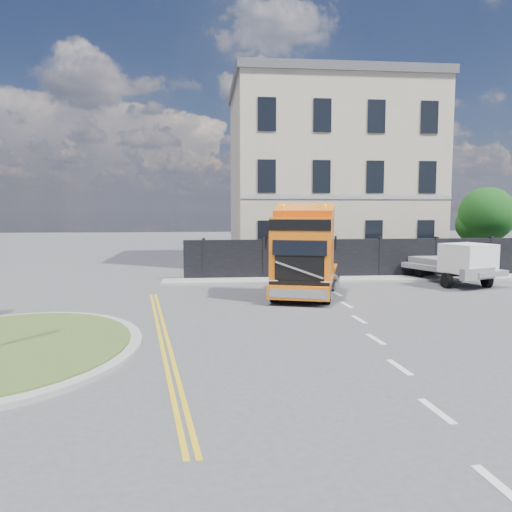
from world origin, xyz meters
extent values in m
plane|color=#424244|center=(0.00, 0.00, 0.00)|extent=(120.00, 120.00, 0.00)
cylinder|color=gray|center=(-7.00, -3.00, 0.06)|extent=(6.80, 6.80, 0.12)
cylinder|color=#33491D|center=(-7.00, -3.00, 0.14)|extent=(6.20, 6.20, 0.05)
cube|color=black|center=(6.00, 9.00, 1.00)|extent=(18.00, 0.25, 2.00)
cube|color=#B8AB93|center=(6.00, 16.50, 5.50)|extent=(12.00, 10.00, 11.00)
cube|color=#48484D|center=(6.00, 16.50, 11.25)|extent=(12.30, 10.30, 0.50)
cube|color=#B8AB93|center=(3.00, 16.50, 12.00)|extent=(0.80, 0.80, 1.60)
cube|color=#B8AB93|center=(9.00, 16.50, 12.00)|extent=(0.80, 0.80, 1.60)
cylinder|color=#382619|center=(14.50, 12.00, 1.20)|extent=(0.24, 0.24, 2.40)
sphere|color=black|center=(14.50, 12.00, 3.20)|extent=(3.20, 3.20, 3.20)
sphere|color=black|center=(14.00, 12.40, 2.60)|extent=(2.20, 2.20, 2.20)
cube|color=gray|center=(6.00, 8.10, 0.06)|extent=(20.00, 1.60, 0.12)
cube|color=black|center=(2.31, 4.77, 0.68)|extent=(3.82, 6.12, 0.41)
cube|color=orange|center=(1.84, 3.25, 1.95)|extent=(2.87, 2.93, 2.54)
cube|color=orange|center=(2.12, 4.16, 3.00)|extent=(2.41, 1.45, 1.27)
cube|color=black|center=(1.49, 2.14, 2.31)|extent=(1.92, 0.64, 0.95)
cube|color=orange|center=(1.41, 1.86, 0.50)|extent=(2.26, 0.98, 0.50)
cylinder|color=black|center=(0.68, 2.85, 0.47)|extent=(0.56, 0.99, 0.94)
cylinder|color=gray|center=(0.68, 2.85, 0.47)|extent=(0.47, 0.59, 0.52)
cylinder|color=black|center=(2.56, 2.27, 0.47)|extent=(0.56, 0.99, 0.94)
cylinder|color=gray|center=(2.56, 2.27, 0.47)|extent=(0.47, 0.59, 0.52)
cylinder|color=black|center=(1.64, 5.93, 0.47)|extent=(0.56, 0.99, 0.94)
cylinder|color=gray|center=(1.64, 5.93, 0.47)|extent=(0.47, 0.59, 0.52)
cylinder|color=black|center=(3.51, 5.34, 0.47)|extent=(0.56, 0.99, 0.94)
cylinder|color=gray|center=(3.51, 5.34, 0.47)|extent=(0.47, 0.59, 0.52)
cylinder|color=black|center=(1.96, 6.97, 0.47)|extent=(0.56, 0.99, 0.94)
cylinder|color=gray|center=(1.96, 6.97, 0.47)|extent=(0.47, 0.59, 0.52)
cylinder|color=black|center=(3.84, 6.38, 0.47)|extent=(0.56, 0.99, 0.94)
cylinder|color=gray|center=(3.84, 6.38, 0.47)|extent=(0.47, 0.59, 0.52)
cube|color=slate|center=(9.77, 6.87, 0.69)|extent=(3.45, 5.10, 0.25)
cube|color=silver|center=(9.77, 5.39, 1.33)|extent=(2.39, 2.33, 1.29)
cylinder|color=black|center=(8.83, 5.39, 0.35)|extent=(0.25, 0.69, 0.69)
cylinder|color=black|center=(10.71, 5.39, 0.35)|extent=(0.25, 0.69, 0.69)
cylinder|color=black|center=(8.83, 8.35, 0.35)|extent=(0.25, 0.69, 0.69)
cylinder|color=black|center=(10.71, 8.35, 0.35)|extent=(0.25, 0.69, 0.69)
camera|label=1|loc=(-1.94, -15.71, 3.56)|focal=35.00mm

